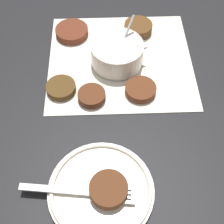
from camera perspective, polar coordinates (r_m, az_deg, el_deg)
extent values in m
plane|color=black|center=(0.72, 3.22, 9.36)|extent=(4.00, 4.00, 0.00)
cube|color=silver|center=(0.72, 1.52, 9.31)|extent=(0.33, 0.31, 0.00)
cylinder|color=silver|center=(0.69, 0.92, 10.67)|extent=(0.11, 0.11, 0.05)
cylinder|color=orange|center=(0.70, 0.91, 10.12)|extent=(0.10, 0.10, 0.03)
cone|color=silver|center=(0.68, 5.60, 11.65)|extent=(0.03, 0.03, 0.03)
cylinder|color=silver|center=(0.69, 2.44, 13.63)|extent=(0.04, 0.06, 0.08)
cylinder|color=#5B2A1A|center=(0.78, -7.35, 14.40)|extent=(0.08, 0.08, 0.02)
cylinder|color=#4B3417|center=(0.66, -9.31, 4.41)|extent=(0.06, 0.06, 0.01)
cylinder|color=#523519|center=(0.78, 4.81, 15.11)|extent=(0.07, 0.07, 0.02)
cylinder|color=#522B18|center=(0.64, -3.74, 2.97)|extent=(0.06, 0.06, 0.02)
cylinder|color=#552D19|center=(0.65, 5.25, 4.13)|extent=(0.06, 0.06, 0.01)
cylinder|color=silver|center=(0.55, -2.02, -14.20)|extent=(0.18, 0.18, 0.01)
torus|color=silver|center=(0.54, -2.04, -13.92)|extent=(0.17, 0.17, 0.01)
cylinder|color=#512D19|center=(0.53, -0.63, -13.93)|extent=(0.06, 0.06, 0.02)
cube|color=silver|center=(0.54, -10.39, -13.76)|extent=(0.12, 0.02, 0.00)
cube|color=silver|center=(0.53, 0.26, -14.78)|extent=(0.08, 0.03, 0.00)
cube|color=black|center=(0.53, 0.19, -15.43)|extent=(0.06, 0.01, 0.00)
cube|color=black|center=(0.53, 0.26, -14.69)|extent=(0.06, 0.01, 0.00)
cube|color=black|center=(0.53, 0.32, -13.97)|extent=(0.06, 0.01, 0.00)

